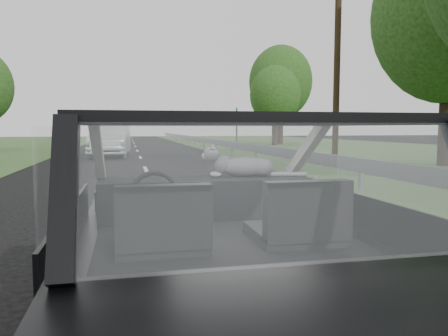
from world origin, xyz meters
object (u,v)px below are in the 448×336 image
highway_sign (237,129)px  utility_pole (337,62)px  cat (245,166)px  subject_car (223,232)px  other_car (110,140)px

highway_sign → utility_pole: utility_pole is taller
cat → utility_pole: size_ratio=0.07×
cat → highway_sign: size_ratio=0.22×
cat → utility_pole: 16.60m
cat → subject_car: bearing=-106.7°
cat → other_car: bearing=104.6°
subject_car → cat: size_ratio=6.79×
subject_car → highway_sign: size_ratio=1.52×
subject_car → other_car: 19.02m
subject_car → utility_pole: utility_pole is taller
utility_pole → highway_sign: bearing=102.6°
subject_car → utility_pole: (8.28, 14.89, 3.47)m
other_car → highway_sign: size_ratio=1.80×
cat → other_car: 18.39m
cat → highway_sign: bearing=85.3°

